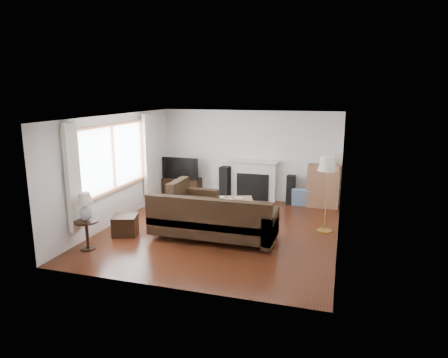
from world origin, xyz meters
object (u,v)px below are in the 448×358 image
(bookshelf, at_px, (323,186))
(floor_lamp, at_px, (326,195))
(tv_stand, at_px, (182,187))
(sectional_sofa, at_px, (213,218))
(side_table, at_px, (87,235))
(coffee_table, at_px, (229,207))

(bookshelf, height_order, floor_lamp, floor_lamp)
(tv_stand, relative_size, floor_lamp, 0.65)
(bookshelf, relative_size, floor_lamp, 0.68)
(tv_stand, relative_size, sectional_sofa, 0.39)
(bookshelf, distance_m, sectional_sofa, 3.68)
(sectional_sofa, relative_size, side_table, 4.79)
(coffee_table, distance_m, floor_lamp, 2.42)
(coffee_table, xyz_separation_m, floor_lamp, (2.30, -0.45, 0.61))
(tv_stand, xyz_separation_m, sectional_sofa, (1.95, -3.02, 0.18))
(sectional_sofa, height_order, floor_lamp, floor_lamp)
(sectional_sofa, height_order, side_table, sectional_sofa)
(tv_stand, relative_size, bookshelf, 0.95)
(tv_stand, distance_m, side_table, 4.25)
(tv_stand, bearing_deg, floor_lamp, -24.51)
(coffee_table, relative_size, floor_lamp, 0.68)
(sectional_sofa, distance_m, coffee_table, 1.60)
(tv_stand, relative_size, side_table, 1.85)
(floor_lamp, xyz_separation_m, side_table, (-4.36, -2.35, -0.54))
(coffee_table, height_order, floor_lamp, floor_lamp)
(coffee_table, bearing_deg, floor_lamp, -29.23)
(side_table, bearing_deg, sectional_sofa, 29.36)
(coffee_table, distance_m, side_table, 3.48)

